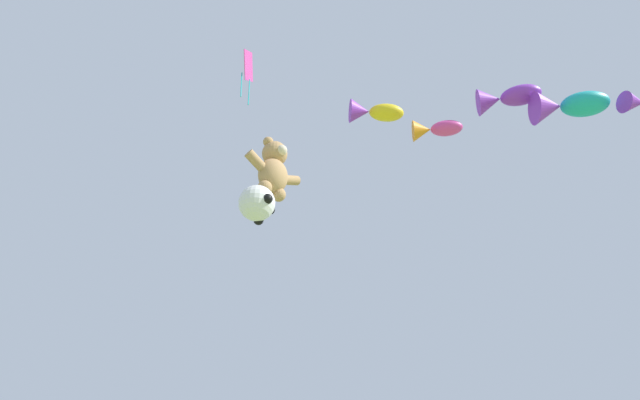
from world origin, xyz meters
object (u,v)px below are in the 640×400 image
(fish_kite_goldfin, at_px, (373,112))
(diamond_kite, at_px, (248,68))
(fish_kite_violet, at_px, (505,98))
(fish_kite_teal, at_px, (566,106))
(teddy_bear_kite, at_px, (274,169))
(soccer_ball_kite, at_px, (257,203))
(fish_kite_magenta, at_px, (434,129))

(fish_kite_goldfin, distance_m, diamond_kite, 4.76)
(fish_kite_violet, distance_m, fish_kite_teal, 1.96)
(fish_kite_teal, xyz_separation_m, diamond_kite, (-8.16, 6.93, 0.74))
(teddy_bear_kite, xyz_separation_m, fish_kite_violet, (6.10, -5.20, 3.73))
(fish_kite_goldfin, height_order, fish_kite_teal, fish_kite_goldfin)
(teddy_bear_kite, bearing_deg, diamond_kite, 170.79)
(soccer_ball_kite, xyz_separation_m, fish_kite_magenta, (5.24, -2.81, 4.26))
(soccer_ball_kite, height_order, fish_kite_violet, fish_kite_violet)
(fish_kite_magenta, bearing_deg, fish_kite_violet, -55.18)
(fish_kite_teal, bearing_deg, teddy_bear_kite, 135.94)
(fish_kite_goldfin, xyz_separation_m, diamond_kite, (-4.46, 1.66, -0.03))
(soccer_ball_kite, relative_size, fish_kite_goldfin, 0.53)
(fish_kite_goldfin, bearing_deg, fish_kite_violet, -52.59)
(teddy_bear_kite, bearing_deg, fish_kite_violet, -40.42)
(soccer_ball_kite, relative_size, diamond_kite, 0.45)
(fish_kite_magenta, xyz_separation_m, diamond_kite, (-5.81, 3.23, 0.96))
(fish_kite_goldfin, relative_size, diamond_kite, 0.86)
(teddy_bear_kite, distance_m, fish_kite_teal, 10.09)
(teddy_bear_kite, relative_size, fish_kite_magenta, 1.15)
(fish_kite_magenta, bearing_deg, fish_kite_goldfin, 130.70)
(teddy_bear_kite, height_order, fish_kite_violet, fish_kite_violet)
(fish_kite_violet, height_order, diamond_kite, diamond_kite)
(fish_kite_magenta, height_order, diamond_kite, diamond_kite)
(soccer_ball_kite, xyz_separation_m, fish_kite_goldfin, (3.88, -1.23, 5.25))
(fish_kite_goldfin, bearing_deg, soccer_ball_kite, 162.38)
(fish_kite_magenta, height_order, fish_kite_teal, fish_kite_teal)
(fish_kite_teal, bearing_deg, fish_kite_violet, 119.08)
(teddy_bear_kite, height_order, fish_kite_teal, fish_kite_teal)
(teddy_bear_kite, bearing_deg, fish_kite_magenta, -33.45)
(teddy_bear_kite, height_order, soccer_ball_kite, teddy_bear_kite)
(fish_kite_violet, xyz_separation_m, diamond_kite, (-7.31, 5.39, -0.13))
(fish_kite_magenta, bearing_deg, teddy_bear_kite, 146.55)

